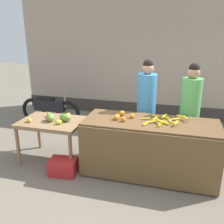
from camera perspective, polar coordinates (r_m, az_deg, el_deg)
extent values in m
plane|color=#756B5B|center=(4.39, 1.78, -12.88)|extent=(24.00, 24.00, 0.00)
cube|color=tan|center=(6.73, 8.04, 13.39)|extent=(7.08, 0.20, 3.42)
cube|color=#3F3833|center=(6.92, 7.36, 0.61)|extent=(7.08, 0.04, 0.36)
cube|color=brown|center=(4.10, 8.69, -8.20)|extent=(2.13, 0.80, 0.92)
cube|color=brown|center=(3.74, 7.91, -10.98)|extent=(2.13, 0.03, 0.86)
cube|color=olive|center=(4.50, -13.88, -2.28)|extent=(1.10, 0.78, 0.06)
cylinder|color=#926847|center=(4.64, -21.01, -7.48)|extent=(0.06, 0.06, 0.70)
cylinder|color=#956449|center=(4.16, -9.60, -9.50)|extent=(0.06, 0.06, 0.70)
cylinder|color=#8F6848|center=(5.15, -16.66, -4.42)|extent=(0.06, 0.06, 0.70)
cylinder|color=olive|center=(4.72, -6.19, -5.82)|extent=(0.06, 0.06, 0.70)
cylinder|color=gold|center=(3.97, 7.91, -1.55)|extent=(0.13, 0.08, 0.04)
cylinder|color=gold|center=(3.99, 9.87, -1.60)|extent=(0.08, 0.15, 0.04)
cylinder|color=yellow|center=(3.85, 12.41, -2.50)|extent=(0.13, 0.14, 0.04)
cylinder|color=gold|center=(3.85, 9.31, -2.27)|extent=(0.14, 0.10, 0.04)
cylinder|color=yellow|center=(3.94, 13.39, -2.09)|extent=(0.06, 0.13, 0.04)
cylinder|color=yellow|center=(4.12, 10.11, -0.93)|extent=(0.14, 0.08, 0.04)
cylinder|color=yellow|center=(4.08, 12.29, -1.29)|extent=(0.13, 0.06, 0.04)
cylinder|color=yellow|center=(3.76, 7.78, -2.72)|extent=(0.09, 0.14, 0.04)
cylinder|color=gold|center=(4.04, 14.55, -1.64)|extent=(0.14, 0.09, 0.04)
cylinder|color=yellow|center=(3.77, 11.06, -2.87)|extent=(0.06, 0.16, 0.04)
cylinder|color=gold|center=(4.09, 15.89, -1.05)|extent=(0.15, 0.09, 0.04)
cylinder|color=yellow|center=(4.06, 12.07, -0.91)|extent=(0.09, 0.16, 0.04)
cylinder|color=gold|center=(4.04, 16.75, -1.40)|extent=(0.08, 0.15, 0.04)
cylinder|color=yellow|center=(3.81, 11.05, -2.11)|extent=(0.12, 0.13, 0.04)
cylinder|color=yellow|center=(3.80, 14.64, -2.43)|extent=(0.07, 0.14, 0.04)
sphere|color=orange|center=(4.12, 2.34, -0.26)|extent=(0.09, 0.09, 0.09)
sphere|color=orange|center=(3.92, 1.05, -1.31)|extent=(0.08, 0.08, 0.08)
sphere|color=orange|center=(4.02, 4.64, -0.90)|extent=(0.08, 0.08, 0.08)
sphere|color=orange|center=(3.97, 1.24, -1.00)|extent=(0.08, 0.08, 0.08)
sphere|color=orange|center=(3.86, 2.64, -1.68)|extent=(0.08, 0.08, 0.08)
ellipsoid|color=yellow|center=(4.58, -10.16, -0.69)|extent=(0.10, 0.12, 0.08)
ellipsoid|color=yellow|center=(4.50, -18.66, -1.77)|extent=(0.13, 0.13, 0.08)
ellipsoid|color=yellow|center=(4.26, -12.25, -2.33)|extent=(0.13, 0.12, 0.08)
ellipsoid|color=yellow|center=(4.60, -14.10, -0.90)|extent=(0.12, 0.13, 0.08)
ellipsoid|color=gold|center=(4.67, -14.40, -0.61)|extent=(0.12, 0.09, 0.08)
ellipsoid|color=olive|center=(4.44, -14.15, -1.20)|extent=(0.23, 0.26, 0.14)
ellipsoid|color=olive|center=(4.37, -10.86, -1.29)|extent=(0.24, 0.17, 0.14)
cylinder|color=#33333D|center=(4.75, 7.63, -5.76)|extent=(0.29, 0.29, 0.70)
cylinder|color=#3F8CCC|center=(4.49, 8.05, 3.35)|extent=(0.34, 0.34, 0.86)
sphere|color=tan|center=(4.38, 8.36, 9.96)|extent=(0.21, 0.21, 0.21)
sphere|color=black|center=(4.37, 8.40, 10.84)|extent=(0.18, 0.18, 0.18)
cylinder|color=#33333D|center=(4.71, 16.92, -6.77)|extent=(0.29, 0.29, 0.68)
cylinder|color=#59B259|center=(4.45, 17.82, 2.15)|extent=(0.34, 0.34, 0.84)
sphere|color=tan|center=(4.34, 18.49, 8.67)|extent=(0.21, 0.21, 0.21)
sphere|color=black|center=(4.33, 18.58, 9.55)|extent=(0.18, 0.18, 0.18)
torus|color=black|center=(6.18, -10.29, -0.33)|extent=(0.65, 0.09, 0.65)
torus|color=black|center=(6.63, -17.74, 0.37)|extent=(0.65, 0.09, 0.65)
cube|color=black|center=(6.34, -14.28, 1.57)|extent=(0.80, 0.18, 0.28)
cube|color=black|center=(6.35, -15.18, 3.02)|extent=(0.44, 0.16, 0.08)
cylinder|color=gray|center=(6.10, -10.90, 2.82)|extent=(0.04, 0.04, 0.40)
cube|color=red|center=(4.25, -11.30, -12.38)|extent=(0.47, 0.37, 0.26)
ellipsoid|color=tan|center=(4.97, -1.49, -5.90)|extent=(0.47, 0.45, 0.47)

